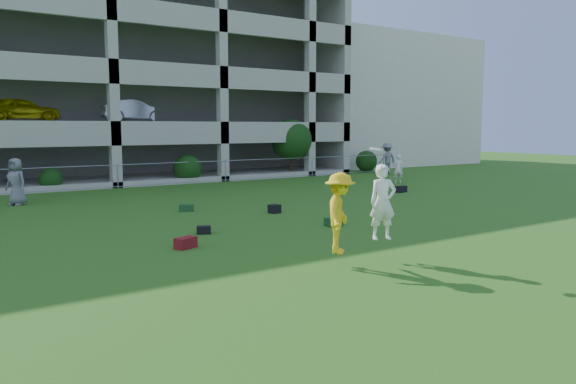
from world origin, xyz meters
TOP-DOWN VIEW (x-y plane):
  - ground at (0.00, 0.00)m, footprint 100.00×100.00m
  - stucco_building at (23.00, 28.00)m, footprint 16.00×14.00m
  - bystander_c at (-5.14, 15.20)m, footprint 0.99×1.07m
  - bystander_e at (13.34, 13.05)m, footprint 0.67×0.59m
  - bystander_f at (17.05, 17.69)m, footprint 1.32×0.80m
  - bag_red_a at (-2.95, 4.29)m, footprint 0.62×0.48m
  - bag_black_b at (-1.73, 5.78)m, footprint 0.47×0.40m
  - bag_green_c at (2.13, 4.69)m, footprint 0.53×0.40m
  - crate_d at (2.03, 7.87)m, footprint 0.39×0.39m
  - bag_black_e at (10.30, 9.83)m, footprint 0.65×0.42m
  - bag_green_g at (-0.37, 10.00)m, footprint 0.58×0.50m
  - frisbee_contest at (-0.62, 0.70)m, footprint 2.19×1.25m
  - parking_garage at (-0.00, 27.70)m, footprint 30.00×14.00m
  - fence at (0.00, 19.00)m, footprint 36.06×0.06m
  - shrub_row at (4.59, 19.70)m, footprint 34.38×2.52m

SIDE VIEW (x-z plane):
  - ground at x=0.00m, z-range 0.00..0.00m
  - bag_black_b at x=-1.73m, z-range 0.00..0.22m
  - bag_green_g at x=-0.37m, z-range 0.00..0.25m
  - bag_green_c at x=2.13m, z-range 0.00..0.26m
  - bag_red_a at x=-2.95m, z-range 0.00..0.28m
  - crate_d at x=2.03m, z-range 0.00..0.30m
  - bag_black_e at x=10.30m, z-range 0.00..0.30m
  - fence at x=0.00m, z-range 0.01..1.21m
  - bystander_e at x=13.34m, z-range 0.00..1.54m
  - bystander_c at x=-5.14m, z-range 0.00..1.83m
  - bystander_f at x=17.05m, z-range 0.00..1.98m
  - frisbee_contest at x=-0.62m, z-range 0.07..2.37m
  - shrub_row at x=4.59m, z-range -0.24..3.26m
  - stucco_building at x=23.00m, z-range 0.00..10.00m
  - parking_garage at x=0.00m, z-range 0.01..12.01m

